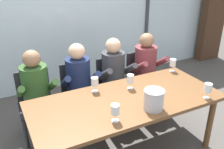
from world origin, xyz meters
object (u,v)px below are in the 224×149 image
object	(u,v)px
person_olive_shirt	(37,92)
person_navy_polo	(80,83)
chair_left_of_center	(78,90)
person_maroon_top	(148,68)
person_charcoal_jacket	(116,75)
wine_glass_center_pour	(208,88)
wine_glass_by_left_taster	(173,63)
chair_right_of_center	(142,75)
dining_table	(126,105)
chair_center	(113,82)
chair_near_curtain	(36,99)
wine_glass_near_bucket	(95,82)
ice_bucket_primary	(154,99)
wine_glass_spare_empty	(115,110)
wine_glass_by_right_taster	(130,79)

from	to	relation	value
person_olive_shirt	person_navy_polo	size ratio (longest dim) A/B	1.00
chair_left_of_center	person_maroon_top	distance (m)	1.07
person_charcoal_jacket	wine_glass_center_pour	distance (m)	1.25
wine_glass_by_left_taster	chair_right_of_center	bearing A→B (deg)	105.39
dining_table	person_navy_polo	world-z (taller)	person_navy_polo
chair_left_of_center	wine_glass_by_left_taster	distance (m)	1.34
person_charcoal_jacket	wine_glass_by_left_taster	size ratio (longest dim) A/B	6.80
chair_center	chair_right_of_center	world-z (taller)	same
chair_near_curtain	person_olive_shirt	distance (m)	0.23
chair_left_of_center	chair_center	bearing A→B (deg)	3.81
dining_table	wine_glass_by_left_taster	xyz separation A→B (m)	(0.93, 0.37, 0.20)
wine_glass_near_bucket	person_navy_polo	bearing A→B (deg)	94.34
chair_near_curtain	ice_bucket_primary	distance (m)	1.57
chair_near_curtain	wine_glass_near_bucket	size ratio (longest dim) A/B	4.96
chair_left_of_center	wine_glass_spare_empty	distance (m)	1.24
chair_near_curtain	wine_glass_spare_empty	world-z (taller)	wine_glass_spare_empty
wine_glass_near_bucket	wine_glass_center_pour	size ratio (longest dim) A/B	1.00
person_charcoal_jacket	wine_glass_center_pour	xyz separation A→B (m)	(0.54, -1.11, 0.19)
ice_bucket_primary	wine_glass_near_bucket	xyz separation A→B (m)	(-0.38, 0.61, 0.01)
chair_center	ice_bucket_primary	size ratio (longest dim) A/B	4.04
person_olive_shirt	chair_right_of_center	bearing A→B (deg)	4.22
chair_right_of_center	wine_glass_spare_empty	size ratio (longest dim) A/B	4.96
chair_right_of_center	wine_glass_by_right_taster	xyz separation A→B (m)	(-0.62, -0.68, 0.37)
chair_right_of_center	wine_glass_by_right_taster	size ratio (longest dim) A/B	4.96
chair_center	wine_glass_by_right_taster	distance (m)	0.78
chair_left_of_center	person_olive_shirt	distance (m)	0.60
person_charcoal_jacket	wine_glass_spare_empty	bearing A→B (deg)	-119.96
wine_glass_spare_empty	wine_glass_by_left_taster	bearing A→B (deg)	28.77
chair_near_curtain	person_olive_shirt	bearing A→B (deg)	-82.69
chair_right_of_center	person_maroon_top	bearing A→B (deg)	-90.96
wine_glass_by_left_taster	wine_glass_center_pour	distance (m)	0.76
chair_center	person_maroon_top	size ratio (longest dim) A/B	0.73
chair_right_of_center	wine_glass_by_right_taster	distance (m)	0.99
person_maroon_top	wine_glass_by_left_taster	world-z (taller)	person_maroon_top
dining_table	person_maroon_top	size ratio (longest dim) A/B	1.78
person_maroon_top	chair_center	bearing A→B (deg)	162.72
person_charcoal_jacket	wine_glass_center_pour	world-z (taller)	person_charcoal_jacket
person_charcoal_jacket	wine_glass_by_left_taster	xyz separation A→B (m)	(0.67, -0.37, 0.20)
wine_glass_spare_empty	ice_bucket_primary	bearing A→B (deg)	1.60
person_olive_shirt	person_maroon_top	size ratio (longest dim) A/B	1.00
chair_right_of_center	person_charcoal_jacket	xyz separation A→B (m)	(-0.53, -0.14, 0.17)
person_navy_polo	chair_left_of_center	bearing A→B (deg)	89.50
person_maroon_top	chair_left_of_center	bearing A→B (deg)	169.93
chair_left_of_center	person_maroon_top	bearing A→B (deg)	-3.30
person_navy_polo	person_maroon_top	distance (m)	1.06
chair_left_of_center	person_charcoal_jacket	world-z (taller)	person_charcoal_jacket
chair_left_of_center	person_navy_polo	xyz separation A→B (m)	(-0.01, -0.14, 0.17)
wine_glass_by_right_taster	wine_glass_spare_empty	world-z (taller)	same
person_charcoal_jacket	person_maroon_top	distance (m)	0.54
chair_near_curtain	person_olive_shirt	world-z (taller)	person_olive_shirt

